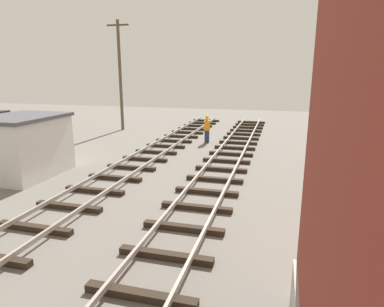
# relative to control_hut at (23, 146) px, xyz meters

# --- Properties ---
(control_hut) EXTENTS (3.00, 3.80, 2.76)m
(control_hut) POSITION_rel_control_hut_xyz_m (0.00, 0.00, 0.00)
(control_hut) COLOR silver
(control_hut) RESTS_ON ground
(utility_pole_far) EXTENTS (1.80, 0.24, 8.58)m
(utility_pole_far) POSITION_rel_control_hut_xyz_m (-1.36, 12.63, 3.09)
(utility_pole_far) COLOR brown
(utility_pole_far) RESTS_ON ground
(track_worker_foreground) EXTENTS (0.40, 0.40, 1.87)m
(track_worker_foreground) POSITION_rel_control_hut_xyz_m (6.52, 9.28, -0.46)
(track_worker_foreground) COLOR #262D4C
(track_worker_foreground) RESTS_ON ground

